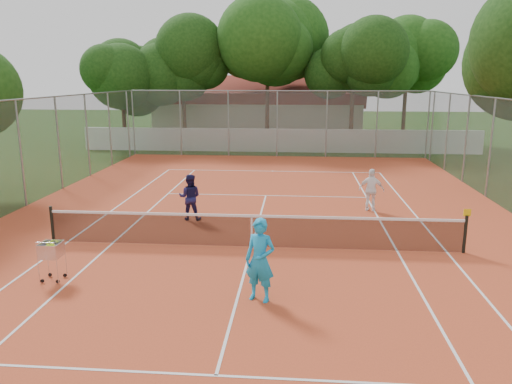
# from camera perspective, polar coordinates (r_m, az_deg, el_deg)

# --- Properties ---
(ground) EXTENTS (120.00, 120.00, 0.00)m
(ground) POSITION_cam_1_polar(r_m,az_deg,el_deg) (14.48, -0.50, -6.36)
(ground) COLOR #19370F
(ground) RESTS_ON ground
(court_pad) EXTENTS (18.00, 34.00, 0.02)m
(court_pad) POSITION_cam_1_polar(r_m,az_deg,el_deg) (14.48, -0.50, -6.32)
(court_pad) COLOR #C14825
(court_pad) RESTS_ON ground
(court_lines) EXTENTS (10.98, 23.78, 0.01)m
(court_lines) POSITION_cam_1_polar(r_m,az_deg,el_deg) (14.47, -0.50, -6.27)
(court_lines) COLOR white
(court_lines) RESTS_ON court_pad
(tennis_net) EXTENTS (11.88, 0.10, 0.98)m
(tennis_net) POSITION_cam_1_polar(r_m,az_deg,el_deg) (14.32, -0.50, -4.43)
(tennis_net) COLOR black
(tennis_net) RESTS_ON court_pad
(perimeter_fence) EXTENTS (18.00, 34.00, 4.00)m
(perimeter_fence) POSITION_cam_1_polar(r_m,az_deg,el_deg) (13.94, -0.51, 1.42)
(perimeter_fence) COLOR slate
(perimeter_fence) RESTS_ON ground
(boundary_wall) EXTENTS (26.00, 0.30, 1.50)m
(boundary_wall) POSITION_cam_1_polar(r_m,az_deg,el_deg) (32.88, 2.55, 5.91)
(boundary_wall) COLOR white
(boundary_wall) RESTS_ON ground
(clubhouse) EXTENTS (16.40, 9.00, 4.40)m
(clubhouse) POSITION_cam_1_polar(r_m,az_deg,el_deg) (42.81, 0.40, 9.52)
(clubhouse) COLOR beige
(clubhouse) RESTS_ON ground
(tropical_trees) EXTENTS (29.00, 19.00, 10.00)m
(tropical_trees) POSITION_cam_1_polar(r_m,az_deg,el_deg) (35.63, 2.82, 13.31)
(tropical_trees) COLOR black
(tropical_trees) RESTS_ON ground
(player_near) EXTENTS (0.78, 0.64, 1.85)m
(player_near) POSITION_cam_1_polar(r_m,az_deg,el_deg) (10.86, 0.47, -7.79)
(player_near) COLOR #199CDA
(player_near) RESTS_ON court_pad
(player_far_left) EXTENTS (0.78, 0.62, 1.58)m
(player_far_left) POSITION_cam_1_polar(r_m,az_deg,el_deg) (17.13, -7.57, -0.58)
(player_far_left) COLOR #1A1747
(player_far_left) RESTS_ON court_pad
(player_far_right) EXTENTS (0.97, 0.58, 1.55)m
(player_far_right) POSITION_cam_1_polar(r_m,az_deg,el_deg) (18.60, 13.06, 0.23)
(player_far_right) COLOR white
(player_far_right) RESTS_ON court_pad
(ball_hopper) EXTENTS (0.55, 0.55, 1.04)m
(ball_hopper) POSITION_cam_1_polar(r_m,az_deg,el_deg) (12.97, -22.28, -7.19)
(ball_hopper) COLOR silver
(ball_hopper) RESTS_ON court_pad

